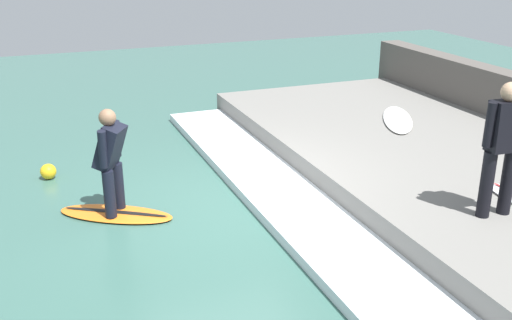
{
  "coord_description": "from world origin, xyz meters",
  "views": [
    {
      "loc": [
        -2.58,
        -7.64,
        3.77
      ],
      "look_at": [
        0.42,
        0.0,
        0.7
      ],
      "focal_mm": 42.0,
      "sensor_mm": 36.0,
      "label": 1
    }
  ],
  "objects": [
    {
      "name": "surfboard_riding",
      "position": [
        -1.61,
        0.35,
        0.03
      ],
      "size": [
        1.74,
        1.4,
        0.07
      ],
      "color": "orange",
      "rests_on": "ground_plane"
    },
    {
      "name": "wave_foam_crest",
      "position": [
        0.83,
        0.0,
        0.07
      ],
      "size": [
        1.15,
        9.38,
        0.15
      ],
      "primitive_type": "cube",
      "color": "silver",
      "rests_on": "ground_plane"
    },
    {
      "name": "concrete_ledge",
      "position": [
        3.6,
        0.0,
        0.22
      ],
      "size": [
        4.4,
        9.88,
        0.45
      ],
      "primitive_type": "cube",
      "color": "slate",
      "rests_on": "ground_plane"
    },
    {
      "name": "surfboard_spare",
      "position": [
        3.99,
        1.64,
        0.48
      ],
      "size": [
        1.39,
        1.89,
        0.06
      ],
      "color": "white",
      "rests_on": "concrete_ledge"
    },
    {
      "name": "ground_plane",
      "position": [
        0.0,
        0.0,
        0.0
      ],
      "size": [
        28.0,
        28.0,
        0.0
      ],
      "primitive_type": "plane",
      "color": "#386056"
    },
    {
      "name": "surfer_waiting_near",
      "position": [
        2.75,
        -2.32,
        1.42
      ],
      "size": [
        0.58,
        0.28,
        1.72
      ],
      "color": "black",
      "rests_on": "concrete_ledge"
    },
    {
      "name": "surfer_riding",
      "position": [
        -1.61,
        0.35,
        0.91
      ],
      "size": [
        0.57,
        0.58,
        1.53
      ],
      "color": "black",
      "rests_on": "surfboard_riding"
    },
    {
      "name": "marker_buoy",
      "position": [
        -2.43,
        2.17,
        0.13
      ],
      "size": [
        0.26,
        0.26,
        0.26
      ],
      "primitive_type": "sphere",
      "color": "yellow",
      "rests_on": "ground_plane"
    }
  ]
}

